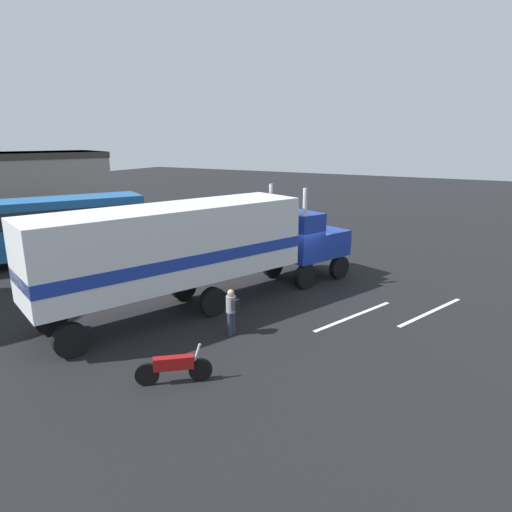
{
  "coord_description": "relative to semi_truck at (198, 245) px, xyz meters",
  "views": [
    {
      "loc": [
        -18.4,
        -7.82,
        6.62
      ],
      "look_at": [
        -2.04,
        1.15,
        1.6
      ],
      "focal_mm": 31.34,
      "sensor_mm": 36.0,
      "label": 1
    }
  ],
  "objects": [
    {
      "name": "parked_bus",
      "position": [
        1.12,
        11.35,
        -0.46
      ],
      "size": [
        10.77,
        7.78,
        3.4
      ],
      "color": "#1E5999",
      "rests_on": "ground_plane"
    },
    {
      "name": "lane_stripe_near",
      "position": [
        1.96,
        -5.74,
        -2.52
      ],
      "size": [
        4.15,
        1.76,
        0.01
      ],
      "primitive_type": "cube",
      "rotation": [
        0.0,
        0.0,
        -0.37
      ],
      "color": "silver",
      "rests_on": "ground_plane"
    },
    {
      "name": "semi_truck",
      "position": [
        0.0,
        0.0,
        0.0
      ],
      "size": [
        14.04,
        7.7,
        4.5
      ],
      "color": "#193399",
      "rests_on": "ground_plane"
    },
    {
      "name": "ground_plane",
      "position": [
        4.72,
        -2.24,
        -2.52
      ],
      "size": [
        120.0,
        120.0,
        0.0
      ],
      "primitive_type": "plane",
      "color": "black"
    },
    {
      "name": "building_backdrop",
      "position": [
        8.12,
        25.09,
        0.37
      ],
      "size": [
        16.79,
        11.53,
        5.36
      ],
      "color": "#9E938C",
      "rests_on": "ground_plane"
    },
    {
      "name": "motorcycle",
      "position": [
        -5.07,
        -2.78,
        -2.04
      ],
      "size": [
        1.41,
        1.7,
        1.12
      ],
      "color": "black",
      "rests_on": "ground_plane"
    },
    {
      "name": "lane_stripe_mid",
      "position": [
        3.79,
        -8.25,
        -2.52
      ],
      "size": [
        4.15,
        1.76,
        0.01
      ],
      "primitive_type": "cube",
      "rotation": [
        0.0,
        0.0,
        -0.38
      ],
      "color": "silver",
      "rests_on": "ground_plane"
    },
    {
      "name": "person_bystander",
      "position": [
        -1.65,
        -2.51,
        -1.63
      ],
      "size": [
        0.34,
        0.46,
        1.63
      ],
      "color": "#2D3347",
      "rests_on": "ground_plane"
    }
  ]
}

